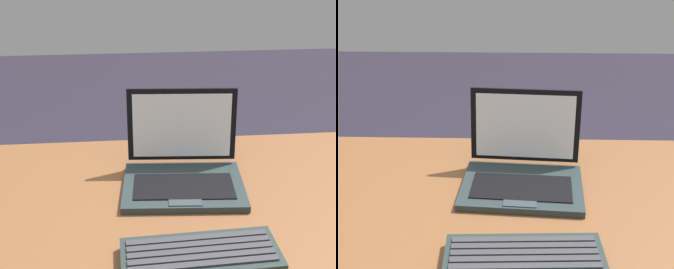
# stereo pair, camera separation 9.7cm
# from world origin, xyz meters

# --- Properties ---
(desk) EXTENTS (1.57, 0.67, 0.75)m
(desk) POSITION_xyz_m (0.00, 0.00, 0.66)
(desk) COLOR brown
(desk) RESTS_ON ground
(laptop_front) EXTENTS (0.30, 0.24, 0.21)m
(laptop_front) POSITION_xyz_m (-0.07, 0.09, 0.80)
(laptop_front) COLOR #283436
(laptop_front) RESTS_ON desk
(external_keyboard) EXTENTS (0.30, 0.13, 0.03)m
(external_keyboard) POSITION_xyz_m (-0.07, -0.19, 0.77)
(external_keyboard) COLOR #25312F
(external_keyboard) RESTS_ON desk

